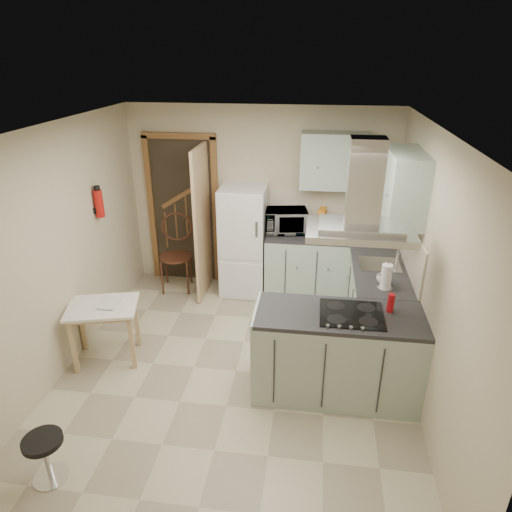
# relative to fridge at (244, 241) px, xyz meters

# --- Properties ---
(floor) EXTENTS (4.20, 4.20, 0.00)m
(floor) POSITION_rel_fridge_xyz_m (0.20, -1.80, -0.75)
(floor) COLOR #B9B190
(floor) RESTS_ON ground
(ceiling) EXTENTS (4.20, 4.20, 0.00)m
(ceiling) POSITION_rel_fridge_xyz_m (0.20, -1.80, 1.75)
(ceiling) COLOR silver
(ceiling) RESTS_ON back_wall
(back_wall) EXTENTS (3.60, 0.00, 3.60)m
(back_wall) POSITION_rel_fridge_xyz_m (0.20, 0.30, 0.50)
(back_wall) COLOR #BDB092
(back_wall) RESTS_ON floor
(left_wall) EXTENTS (0.00, 4.20, 4.20)m
(left_wall) POSITION_rel_fridge_xyz_m (-1.60, -1.80, 0.50)
(left_wall) COLOR #BDB092
(left_wall) RESTS_ON floor
(right_wall) EXTENTS (0.00, 4.20, 4.20)m
(right_wall) POSITION_rel_fridge_xyz_m (2.00, -1.80, 0.50)
(right_wall) COLOR #BDB092
(right_wall) RESTS_ON floor
(doorway) EXTENTS (1.10, 0.12, 2.10)m
(doorway) POSITION_rel_fridge_xyz_m (-0.90, 0.27, 0.30)
(doorway) COLOR brown
(doorway) RESTS_ON floor
(fridge) EXTENTS (0.60, 0.60, 1.50)m
(fridge) POSITION_rel_fridge_xyz_m (0.00, 0.00, 0.00)
(fridge) COLOR white
(fridge) RESTS_ON floor
(counter_back) EXTENTS (1.08, 0.60, 0.90)m
(counter_back) POSITION_rel_fridge_xyz_m (0.86, 0.00, -0.30)
(counter_back) COLOR #9EB2A0
(counter_back) RESTS_ON floor
(counter_right) EXTENTS (0.60, 1.95, 0.90)m
(counter_right) POSITION_rel_fridge_xyz_m (1.70, -0.68, -0.30)
(counter_right) COLOR #9EB2A0
(counter_right) RESTS_ON floor
(splashback) EXTENTS (1.68, 0.02, 0.50)m
(splashback) POSITION_rel_fridge_xyz_m (1.16, 0.29, 0.40)
(splashback) COLOR beige
(splashback) RESTS_ON counter_back
(wall_cabinet_back) EXTENTS (0.85, 0.35, 0.70)m
(wall_cabinet_back) POSITION_rel_fridge_xyz_m (1.15, 0.12, 1.10)
(wall_cabinet_back) COLOR #9EB2A0
(wall_cabinet_back) RESTS_ON back_wall
(wall_cabinet_right) EXTENTS (0.35, 0.90, 0.70)m
(wall_cabinet_right) POSITION_rel_fridge_xyz_m (1.82, -0.95, 1.10)
(wall_cabinet_right) COLOR #9EB2A0
(wall_cabinet_right) RESTS_ON right_wall
(peninsula) EXTENTS (1.55, 0.65, 0.90)m
(peninsula) POSITION_rel_fridge_xyz_m (1.22, -1.98, -0.30)
(peninsula) COLOR #9EB2A0
(peninsula) RESTS_ON floor
(hob) EXTENTS (0.58, 0.50, 0.01)m
(hob) POSITION_rel_fridge_xyz_m (1.32, -1.98, 0.16)
(hob) COLOR black
(hob) RESTS_ON peninsula
(extractor_hood) EXTENTS (0.90, 0.55, 0.10)m
(extractor_hood) POSITION_rel_fridge_xyz_m (1.32, -1.98, 0.97)
(extractor_hood) COLOR silver
(extractor_hood) RESTS_ON ceiling
(sink) EXTENTS (0.45, 0.40, 0.01)m
(sink) POSITION_rel_fridge_xyz_m (1.70, -0.85, 0.16)
(sink) COLOR silver
(sink) RESTS_ON counter_right
(fire_extinguisher) EXTENTS (0.10, 0.10, 0.32)m
(fire_extinguisher) POSITION_rel_fridge_xyz_m (-1.54, -0.90, 0.75)
(fire_extinguisher) COLOR #B2140F
(fire_extinguisher) RESTS_ON left_wall
(drop_leaf_table) EXTENTS (0.83, 0.70, 0.67)m
(drop_leaf_table) POSITION_rel_fridge_xyz_m (-1.22, -1.77, -0.42)
(drop_leaf_table) COLOR tan
(drop_leaf_table) RESTS_ON floor
(bentwood_chair) EXTENTS (0.50, 0.50, 0.99)m
(bentwood_chair) POSITION_rel_fridge_xyz_m (-0.95, -0.09, -0.26)
(bentwood_chair) COLOR #4F221A
(bentwood_chair) RESTS_ON floor
(stool) EXTENTS (0.38, 0.38, 0.41)m
(stool) POSITION_rel_fridge_xyz_m (-1.03, -3.31, -0.54)
(stool) COLOR black
(stool) RESTS_ON floor
(microwave) EXTENTS (0.61, 0.46, 0.31)m
(microwave) POSITION_rel_fridge_xyz_m (0.56, 0.04, 0.30)
(microwave) COLOR black
(microwave) RESTS_ON counter_back
(kettle) EXTENTS (0.15, 0.15, 0.20)m
(kettle) POSITION_rel_fridge_xyz_m (1.28, 0.07, 0.25)
(kettle) COLOR silver
(kettle) RESTS_ON counter_back
(cereal_box) EXTENTS (0.12, 0.23, 0.33)m
(cereal_box) POSITION_rel_fridge_xyz_m (1.04, 0.09, 0.31)
(cereal_box) COLOR orange
(cereal_box) RESTS_ON counter_back
(soap_bottle) EXTENTS (0.08, 0.08, 0.17)m
(soap_bottle) POSITION_rel_fridge_xyz_m (1.86, -0.30, 0.23)
(soap_bottle) COLOR #B1B1BD
(soap_bottle) RESTS_ON counter_right
(paper_towel) EXTENTS (0.13, 0.13, 0.27)m
(paper_towel) POSITION_rel_fridge_xyz_m (1.69, -1.42, 0.29)
(paper_towel) COLOR white
(paper_towel) RESTS_ON counter_right
(cup) EXTENTS (0.14, 0.14, 0.10)m
(cup) POSITION_rel_fridge_xyz_m (1.67, -1.30, 0.20)
(cup) COLOR silver
(cup) RESTS_ON counter_right
(red_bottle) EXTENTS (0.06, 0.06, 0.18)m
(red_bottle) POSITION_rel_fridge_xyz_m (1.68, -1.87, 0.24)
(red_bottle) COLOR red
(red_bottle) RESTS_ON peninsula
(book) EXTENTS (0.18, 0.25, 0.11)m
(book) POSITION_rel_fridge_xyz_m (-1.25, -1.73, -0.03)
(book) COLOR #9E3443
(book) RESTS_ON drop_leaf_table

